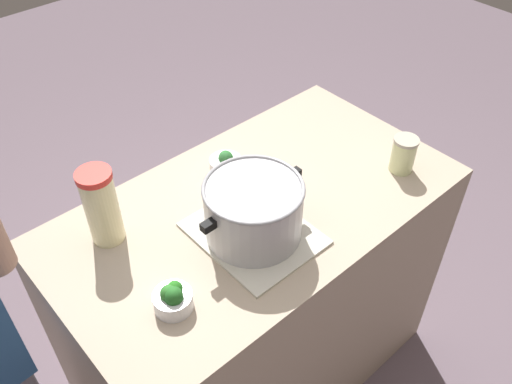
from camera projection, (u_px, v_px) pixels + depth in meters
The scene contains 8 objects.
ground_plane at pixel (256, 365), 2.29m from camera, with size 8.00×8.00×0.00m, color #6A5A65.
counter_slab at pixel (256, 298), 1.98m from camera, with size 1.28×0.71×0.94m, color tan.
dish_cloth at pixel (254, 233), 1.56m from camera, with size 0.29×0.35×0.01m, color beige.
cooking_pot at pixel (253, 209), 1.50m from camera, with size 0.35×0.28×0.18m.
lemonade_pitcher at pixel (101, 206), 1.48m from camera, with size 0.10×0.10×0.24m.
mason_jar at pixel (403, 154), 1.74m from camera, with size 0.08×0.08×0.12m.
broccoli_bowl_front at pixel (173, 298), 1.36m from camera, with size 0.10×0.10×0.08m.
broccoli_bowl_center at pixel (226, 164), 1.75m from camera, with size 0.10×0.10×0.08m.
Camera 1 is at (0.80, 0.90, 2.08)m, focal length 38.19 mm.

